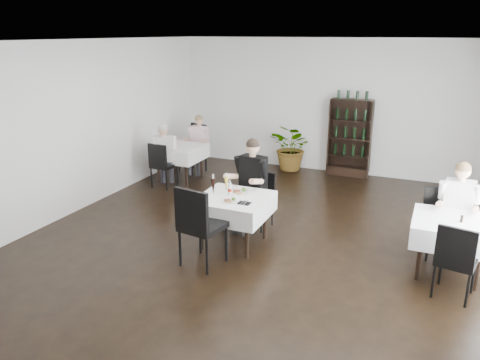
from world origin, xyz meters
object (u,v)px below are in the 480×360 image
Objects in this scene: main_table at (234,206)px; wine_shelf at (350,139)px; potted_tree at (292,147)px; diner_main at (250,178)px.

wine_shelf is at bearing 78.22° from main_table.
potted_tree is (-1.28, -0.11, -0.30)m from wine_shelf.
main_table is 0.69m from diner_main.
wine_shelf is 1.32m from potted_tree.
diner_main is at bearing -83.95° from potted_tree.
diner_main reaches higher than potted_tree.
wine_shelf is 1.16× the size of diner_main.
diner_main is (0.00, 0.64, 0.26)m from main_table.
diner_main is at bearing 89.98° from main_table.
wine_shelf is at bearing 5.12° from potted_tree.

